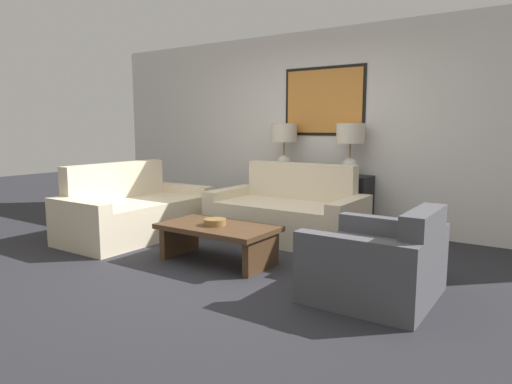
% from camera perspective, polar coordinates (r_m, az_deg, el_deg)
% --- Properties ---
extents(ground_plane, '(20.00, 20.00, 0.00)m').
position_cam_1_polar(ground_plane, '(4.57, -4.79, -9.20)').
color(ground_plane, '#28282D').
extents(back_wall, '(7.57, 0.12, 2.65)m').
position_cam_1_polar(back_wall, '(6.38, 8.63, 7.81)').
color(back_wall, silver).
rests_on(back_wall, ground_plane).
extents(console_table, '(1.51, 0.40, 0.74)m').
position_cam_1_polar(console_table, '(6.21, 7.34, -1.08)').
color(console_table, black).
rests_on(console_table, ground_plane).
extents(table_lamp_left, '(0.36, 0.36, 0.66)m').
position_cam_1_polar(table_lamp_left, '(6.36, 3.52, 6.58)').
color(table_lamp_left, silver).
rests_on(table_lamp_left, console_table).
extents(table_lamp_right, '(0.36, 0.36, 0.66)m').
position_cam_1_polar(table_lamp_right, '(5.93, 11.72, 6.31)').
color(table_lamp_right, silver).
rests_on(table_lamp_right, console_table).
extents(couch_by_back_wall, '(1.83, 0.94, 0.90)m').
position_cam_1_polar(couch_by_back_wall, '(5.58, 3.93, -2.85)').
color(couch_by_back_wall, beige).
rests_on(couch_by_back_wall, ground_plane).
extents(couch_by_side, '(0.94, 1.83, 0.90)m').
position_cam_1_polar(couch_by_side, '(5.89, -14.96, -2.53)').
color(couch_by_side, beige).
rests_on(couch_by_side, ground_plane).
extents(coffee_table, '(1.18, 0.67, 0.38)m').
position_cam_1_polar(coffee_table, '(4.64, -4.78, -5.31)').
color(coffee_table, '#4C331E').
rests_on(coffee_table, ground_plane).
extents(decorative_bowl, '(0.22, 0.22, 0.06)m').
position_cam_1_polar(decorative_bowl, '(4.60, -5.15, -3.76)').
color(decorative_bowl, olive).
rests_on(decorative_bowl, coffee_table).
extents(armchair_near_back_wall, '(0.93, 0.99, 0.75)m').
position_cam_1_polar(armchair_near_back_wall, '(3.82, 14.97, -8.76)').
color(armchair_near_back_wall, '#4C4C51').
rests_on(armchair_near_back_wall, ground_plane).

